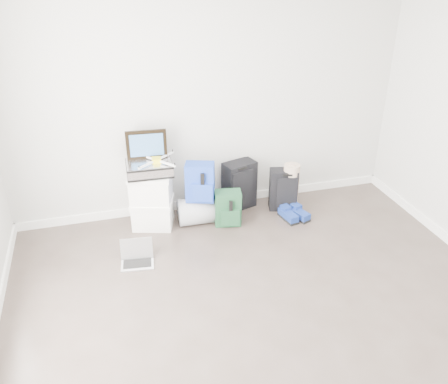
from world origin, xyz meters
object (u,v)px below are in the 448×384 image
object	(u,v)px
duffel_bag	(200,210)
laptop	(137,257)
large_suitcase	(239,185)
briefcase	(149,168)
boxes_stack	(152,200)
carry_on	(283,190)

from	to	relation	value
duffel_bag	laptop	distance (m)	0.98
duffel_bag	laptop	size ratio (longest dim) A/B	1.44
large_suitcase	laptop	bearing A→B (deg)	-165.85
briefcase	large_suitcase	distance (m)	1.15
boxes_stack	briefcase	xyz separation A→B (m)	(0.00, 0.00, 0.39)
carry_on	briefcase	bearing A→B (deg)	-167.40
boxes_stack	large_suitcase	bearing A→B (deg)	24.47
carry_on	laptop	xyz separation A→B (m)	(-1.82, -0.62, -0.20)
carry_on	laptop	distance (m)	1.93
boxes_stack	laptop	bearing A→B (deg)	-94.55
briefcase	duffel_bag	size ratio (longest dim) A/B	0.96
large_suitcase	laptop	world-z (taller)	large_suitcase
boxes_stack	large_suitcase	world-z (taller)	boxes_stack
duffel_bag	large_suitcase	bearing A→B (deg)	25.33
briefcase	laptop	world-z (taller)	briefcase
large_suitcase	briefcase	bearing A→B (deg)	170.36
briefcase	large_suitcase	size ratio (longest dim) A/B	0.82
large_suitcase	carry_on	xyz separation A→B (m)	(0.49, -0.18, -0.04)
briefcase	laptop	xyz separation A→B (m)	(-0.26, -0.66, -0.66)
duffel_bag	large_suitcase	size ratio (longest dim) A/B	0.85
boxes_stack	large_suitcase	size ratio (longest dim) A/B	1.11
duffel_bag	briefcase	bearing A→B (deg)	172.86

